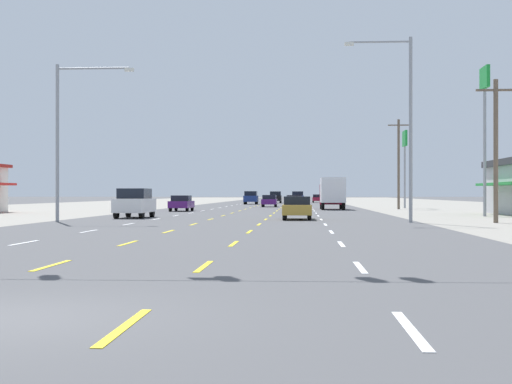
{
  "coord_description": "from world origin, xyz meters",
  "views": [
    {
      "loc": [
        3.91,
        -9.52,
        1.65
      ],
      "look_at": [
        0.01,
        55.8,
        1.77
      ],
      "focal_mm": 51.79,
      "sensor_mm": 36.0,
      "label": 1
    }
  ],
  "objects_px": {
    "sedan_center_turn_farther": "(269,201)",
    "streetlight_left_row_0": "(66,129)",
    "suv_inner_left_farthest": "(251,197)",
    "sedan_far_right_distant_c": "(317,198)",
    "pole_sign_right_row_1": "(485,104)",
    "streetlight_right_row_0": "(405,117)",
    "box_truck_far_right_midfar": "(332,192)",
    "suv_inner_right_distant_a": "(298,197)",
    "suv_far_left_near": "(135,203)",
    "sedan_inner_right_nearest": "(297,208)",
    "sedan_far_left_mid": "(181,203)",
    "suv_center_turn_distant_b": "(276,197)",
    "pole_sign_right_row_2": "(405,148)",
    "sedan_inner_right_far": "(294,202)"
  },
  "relations": [
    {
      "from": "pole_sign_right_row_1",
      "to": "streetlight_right_row_0",
      "type": "xyz_separation_m",
      "value": [
        -7.34,
        -11.73,
        -2.07
      ]
    },
    {
      "from": "suv_far_left_near",
      "to": "box_truck_far_right_midfar",
      "type": "height_order",
      "value": "box_truck_far_right_midfar"
    },
    {
      "from": "sedan_far_left_mid",
      "to": "suv_inner_left_farthest",
      "type": "height_order",
      "value": "suv_inner_left_farthest"
    },
    {
      "from": "sedan_inner_right_far",
      "to": "pole_sign_right_row_1",
      "type": "relative_size",
      "value": 0.42
    },
    {
      "from": "sedan_far_left_mid",
      "to": "pole_sign_right_row_2",
      "type": "relative_size",
      "value": 0.52
    },
    {
      "from": "sedan_inner_right_far",
      "to": "sedan_center_turn_farther",
      "type": "bearing_deg",
      "value": 107.67
    },
    {
      "from": "sedan_far_left_mid",
      "to": "sedan_far_right_distant_c",
      "type": "distance_m",
      "value": 65.51
    },
    {
      "from": "sedan_far_left_mid",
      "to": "streetlight_right_row_0",
      "type": "xyz_separation_m",
      "value": [
        16.88,
        -25.84,
        5.23
      ]
    },
    {
      "from": "suv_far_left_near",
      "to": "suv_center_turn_distant_b",
      "type": "height_order",
      "value": "same"
    },
    {
      "from": "sedan_center_turn_farther",
      "to": "pole_sign_right_row_1",
      "type": "bearing_deg",
      "value": -64.98
    },
    {
      "from": "suv_inner_left_farthest",
      "to": "streetlight_left_row_0",
      "type": "distance_m",
      "value": 70.03
    },
    {
      "from": "pole_sign_right_row_1",
      "to": "streetlight_left_row_0",
      "type": "xyz_separation_m",
      "value": [
        -26.78,
        -11.73,
        -2.68
      ]
    },
    {
      "from": "sedan_inner_right_nearest",
      "to": "suv_center_turn_distant_b",
      "type": "bearing_deg",
      "value": 92.88
    },
    {
      "from": "sedan_inner_right_nearest",
      "to": "sedan_far_right_distant_c",
      "type": "distance_m",
      "value": 85.26
    },
    {
      "from": "pole_sign_right_row_1",
      "to": "sedan_center_turn_farther",
      "type": "bearing_deg",
      "value": 115.02
    },
    {
      "from": "pole_sign_right_row_1",
      "to": "streetlight_right_row_0",
      "type": "distance_m",
      "value": 13.99
    },
    {
      "from": "box_truck_far_right_midfar",
      "to": "sedan_center_turn_farther",
      "type": "xyz_separation_m",
      "value": [
        -7.04,
        14.41,
        -1.08
      ]
    },
    {
      "from": "sedan_center_turn_farther",
      "to": "streetlight_left_row_0",
      "type": "bearing_deg",
      "value": -101.53
    },
    {
      "from": "suv_inner_left_farthest",
      "to": "sedan_far_right_distant_c",
      "type": "height_order",
      "value": "suv_inner_left_farthest"
    },
    {
      "from": "sedan_inner_right_nearest",
      "to": "streetlight_left_row_0",
      "type": "relative_size",
      "value": 0.49
    },
    {
      "from": "sedan_center_turn_farther",
      "to": "sedan_far_right_distant_c",
      "type": "height_order",
      "value": "same"
    },
    {
      "from": "suv_far_left_near",
      "to": "box_truck_far_right_midfar",
      "type": "bearing_deg",
      "value": 61.36
    },
    {
      "from": "suv_inner_right_distant_a",
      "to": "sedan_far_right_distant_c",
      "type": "height_order",
      "value": "suv_inner_right_distant_a"
    },
    {
      "from": "pole_sign_right_row_1",
      "to": "suv_inner_left_farthest",
      "type": "bearing_deg",
      "value": 109.64
    },
    {
      "from": "suv_far_left_near",
      "to": "sedan_far_right_distant_c",
      "type": "distance_m",
      "value": 83.82
    },
    {
      "from": "sedan_center_turn_farther",
      "to": "streetlight_left_row_0",
      "type": "xyz_separation_m",
      "value": [
        -9.81,
        -48.09,
        4.63
      ]
    },
    {
      "from": "sedan_far_right_distant_c",
      "to": "streetlight_left_row_0",
      "type": "xyz_separation_m",
      "value": [
        -16.67,
        -89.81,
        4.63
      ]
    },
    {
      "from": "suv_center_turn_distant_b",
      "to": "sedan_far_right_distant_c",
      "type": "bearing_deg",
      "value": 41.87
    },
    {
      "from": "sedan_inner_right_nearest",
      "to": "sedan_far_left_mid",
      "type": "relative_size",
      "value": 1.0
    },
    {
      "from": "sedan_inner_right_nearest",
      "to": "suv_inner_left_farthest",
      "type": "xyz_separation_m",
      "value": [
        -7.25,
        65.0,
        0.27
      ]
    },
    {
      "from": "sedan_center_turn_farther",
      "to": "sedan_far_right_distant_c",
      "type": "relative_size",
      "value": 1.0
    },
    {
      "from": "suv_far_left_near",
      "to": "streetlight_left_row_0",
      "type": "distance_m",
      "value": 8.77
    },
    {
      "from": "suv_inner_left_farthest",
      "to": "pole_sign_right_row_2",
      "type": "xyz_separation_m",
      "value": [
        19.12,
        -28.54,
        5.7
      ]
    },
    {
      "from": "sedan_far_right_distant_c",
      "to": "streetlight_right_row_0",
      "type": "relative_size",
      "value": 0.43
    },
    {
      "from": "suv_inner_right_distant_a",
      "to": "pole_sign_right_row_2",
      "type": "bearing_deg",
      "value": -73.41
    },
    {
      "from": "sedan_far_left_mid",
      "to": "sedan_far_right_distant_c",
      "type": "relative_size",
      "value": 1.0
    },
    {
      "from": "suv_inner_right_distant_a",
      "to": "streetlight_left_row_0",
      "type": "xyz_separation_m",
      "value": [
        -13.17,
        -81.6,
        4.35
      ]
    },
    {
      "from": "suv_far_left_near",
      "to": "sedan_inner_right_far",
      "type": "xyz_separation_m",
      "value": [
        10.54,
        31.04,
        -0.27
      ]
    },
    {
      "from": "sedan_inner_right_nearest",
      "to": "streetlight_right_row_0",
      "type": "xyz_separation_m",
      "value": [
        6.08,
        -4.62,
        5.23
      ]
    },
    {
      "from": "suv_inner_right_distant_a",
      "to": "sedan_far_right_distant_c",
      "type": "distance_m",
      "value": 8.93
    },
    {
      "from": "suv_inner_left_farthest",
      "to": "pole_sign_right_row_1",
      "type": "xyz_separation_m",
      "value": [
        20.67,
        -57.9,
        7.03
      ]
    },
    {
      "from": "suv_center_turn_distant_b",
      "to": "pole_sign_right_row_2",
      "type": "bearing_deg",
      "value": -69.45
    },
    {
      "from": "sedan_far_left_mid",
      "to": "suv_inner_right_distant_a",
      "type": "height_order",
      "value": "suv_inner_right_distant_a"
    },
    {
      "from": "sedan_inner_right_nearest",
      "to": "suv_center_turn_distant_b",
      "type": "height_order",
      "value": "suv_center_turn_distant_b"
    },
    {
      "from": "sedan_inner_right_far",
      "to": "streetlight_left_row_0",
      "type": "xyz_separation_m",
      "value": [
        -12.94,
        -38.26,
        4.63
      ]
    },
    {
      "from": "pole_sign_right_row_2",
      "to": "streetlight_left_row_0",
      "type": "bearing_deg",
      "value": -121.56
    },
    {
      "from": "streetlight_left_row_0",
      "to": "pole_sign_right_row_2",
      "type": "bearing_deg",
      "value": 58.44
    },
    {
      "from": "box_truck_far_right_midfar",
      "to": "streetlight_left_row_0",
      "type": "bearing_deg",
      "value": -116.58
    },
    {
      "from": "suv_inner_right_distant_a",
      "to": "streetlight_right_row_0",
      "type": "height_order",
      "value": "streetlight_right_row_0"
    },
    {
      "from": "sedan_center_turn_farther",
      "to": "streetlight_right_row_0",
      "type": "relative_size",
      "value": 0.43
    }
  ]
}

